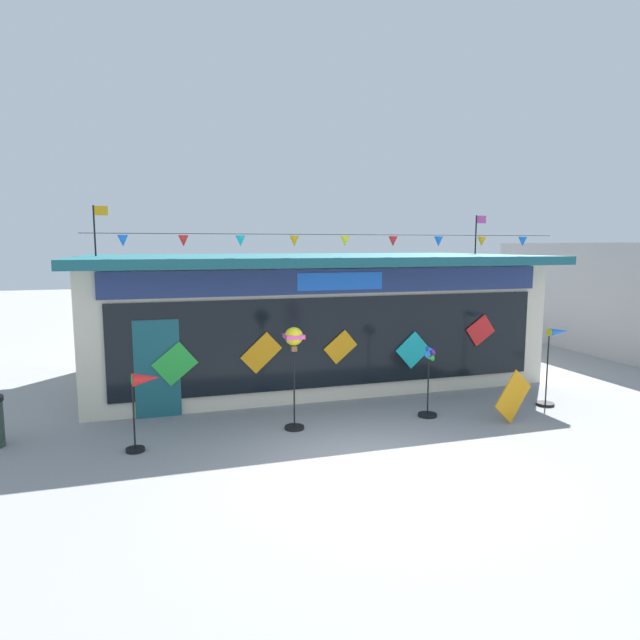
{
  "coord_description": "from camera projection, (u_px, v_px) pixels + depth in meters",
  "views": [
    {
      "loc": [
        -3.26,
        -7.67,
        3.48
      ],
      "look_at": [
        0.17,
        3.32,
        1.92
      ],
      "focal_mm": 31.15,
      "sensor_mm": 36.0,
      "label": 1
    }
  ],
  "objects": [
    {
      "name": "wind_spinner_left",
      "position": [
        294.0,
        350.0,
        10.36
      ],
      "size": [
        0.37,
        0.37,
        1.96
      ],
      "color": "black",
      "rests_on": "ground_plane"
    },
    {
      "name": "ground_plane",
      "position": [
        373.0,
        469.0,
        8.69
      ],
      "size": [
        80.0,
        80.0,
        0.0
      ],
      "primitive_type": "plane",
      "color": "gray"
    },
    {
      "name": "wind_spinner_center_right",
      "position": [
        554.0,
        358.0,
        12.03
      ],
      "size": [
        0.72,
        0.38,
        1.71
      ],
      "color": "black",
      "rests_on": "ground_plane"
    },
    {
      "name": "wind_spinner_far_left",
      "position": [
        143.0,
        394.0,
        9.34
      ],
      "size": [
        0.62,
        0.32,
        1.37
      ],
      "color": "black",
      "rests_on": "ground_plane"
    },
    {
      "name": "wind_spinner_center_left",
      "position": [
        429.0,
        383.0,
        11.24
      ],
      "size": [
        0.39,
        0.39,
        1.47
      ],
      "color": "black",
      "rests_on": "ground_plane"
    },
    {
      "name": "kite_shop_building",
      "position": [
        306.0,
        315.0,
        14.85
      ],
      "size": [
        11.24,
        6.29,
        4.41
      ],
      "color": "beige",
      "rests_on": "ground_plane"
    },
    {
      "name": "display_kite_on_ground",
      "position": [
        513.0,
        396.0,
        10.99
      ],
      "size": [
        1.01,
        0.29,
        1.01
      ],
      "primitive_type": "cube",
      "rotation": [
        -0.28,
        0.79,
        0.0
      ],
      "color": "orange",
      "rests_on": "ground_plane"
    }
  ]
}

